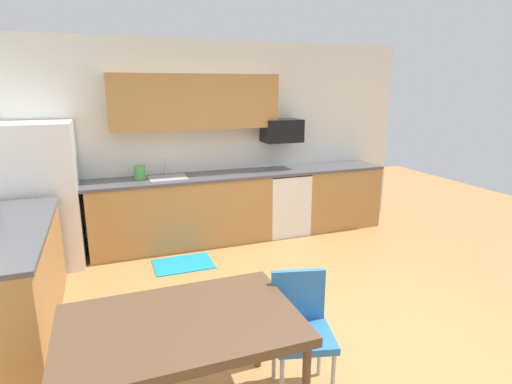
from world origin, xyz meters
TOP-DOWN VIEW (x-y plane):
  - ground_plane at (0.00, 0.00)m, footprint 12.00×12.00m
  - wall_back at (0.00, 2.65)m, footprint 5.80×0.10m
  - cabinet_run_back at (-0.57, 2.30)m, footprint 2.37×0.60m
  - cabinet_run_back_right at (1.81, 2.30)m, footprint 1.18×0.60m
  - cabinet_run_left at (-2.30, 0.80)m, footprint 0.60×2.00m
  - countertop_back at (0.00, 2.30)m, footprint 4.80×0.64m
  - countertop_left at (-2.30, 0.80)m, footprint 0.64×2.00m
  - upper_cabinets_back at (-0.30, 2.43)m, footprint 2.20×0.34m
  - refrigerator at (-2.18, 2.22)m, footprint 0.76×0.70m
  - oven_range at (0.92, 2.30)m, footprint 0.60×0.60m
  - microwave at (0.92, 2.40)m, footprint 0.54×0.36m
  - sink_basin at (-0.73, 2.30)m, footprint 0.48×0.40m
  - sink_faucet at (-0.73, 2.48)m, footprint 0.02×0.02m
  - dining_table at (-1.16, -0.80)m, footprint 1.40×0.90m
  - chair_near_table at (-0.32, -0.72)m, footprint 0.49×0.49m
  - floor_mat at (-0.70, 1.65)m, footprint 0.70×0.50m
  - kettle at (-1.08, 2.35)m, footprint 0.14×0.14m

SIDE VIEW (x-z plane):
  - ground_plane at x=0.00m, z-range 0.00..0.00m
  - floor_mat at x=-0.70m, z-range 0.00..0.01m
  - cabinet_run_back at x=-0.57m, z-range 0.00..0.90m
  - cabinet_run_back_right at x=1.81m, z-range 0.00..0.90m
  - cabinet_run_left at x=-2.30m, z-range 0.00..0.90m
  - oven_range at x=0.92m, z-range 0.00..0.91m
  - chair_near_table at x=-0.32m, z-range 0.08..0.93m
  - dining_table at x=-1.16m, z-range 0.32..1.07m
  - refrigerator at x=-2.18m, z-range 0.00..1.70m
  - sink_basin at x=-0.73m, z-range 0.81..0.95m
  - countertop_back at x=0.00m, z-range 0.90..0.94m
  - countertop_left at x=-2.30m, z-range 0.90..0.94m
  - kettle at x=-1.08m, z-range 0.92..1.12m
  - sink_faucet at x=-0.73m, z-range 0.92..1.16m
  - wall_back at x=0.00m, z-range 0.00..2.70m
  - microwave at x=0.92m, z-range 1.32..1.64m
  - upper_cabinets_back at x=-0.30m, z-range 1.55..2.25m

